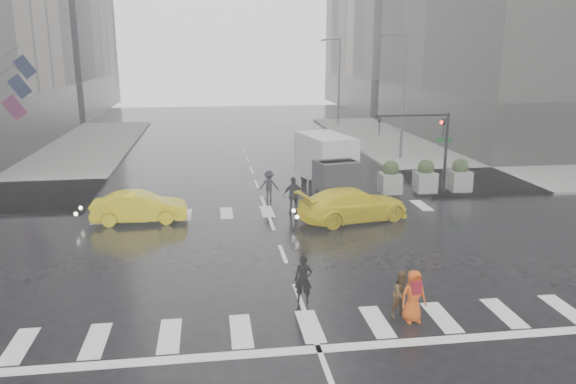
{
  "coord_description": "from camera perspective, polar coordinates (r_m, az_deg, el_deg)",
  "views": [
    {
      "loc": [
        -2.71,
        -20.56,
        7.78
      ],
      "look_at": [
        0.49,
        2.0,
        1.99
      ],
      "focal_mm": 35.0,
      "sensor_mm": 36.0,
      "label": 1
    }
  ],
  "objects": [
    {
      "name": "planter_east",
      "position": [
        32.57,
        17.04,
        1.59
      ],
      "size": [
        1.1,
        1.1,
        1.8
      ],
      "color": "slate",
      "rests_on": "ground"
    },
    {
      "name": "taxi_mid",
      "position": [
        26.85,
        -14.85,
        -1.5
      ],
      "size": [
        4.33,
        1.56,
        1.42
      ],
      "primitive_type": "imported",
      "rotation": [
        0.0,
        0.0,
        1.58
      ],
      "color": "yellow",
      "rests_on": "ground"
    },
    {
      "name": "pedestrian_orange",
      "position": [
        17.05,
        12.64,
        -10.27
      ],
      "size": [
        0.82,
        0.58,
        1.59
      ],
      "rotation": [
        0.0,
        0.0,
        0.11
      ],
      "color": "#CE4A0E",
      "rests_on": "ground"
    },
    {
      "name": "box_truck",
      "position": [
        31.16,
        4.1,
        2.92
      ],
      "size": [
        2.21,
        5.89,
        3.13
      ],
      "rotation": [
        0.0,
        0.0,
        0.21
      ],
      "color": "silver",
      "rests_on": "ground"
    },
    {
      "name": "planter_west",
      "position": [
        31.1,
        10.34,
        1.41
      ],
      "size": [
        1.1,
        1.1,
        1.8
      ],
      "color": "slate",
      "rests_on": "ground"
    },
    {
      "name": "pedestrian_brown",
      "position": [
        17.3,
        11.53,
        -10.1
      ],
      "size": [
        0.86,
        0.78,
        1.46
      ],
      "primitive_type": "imported",
      "rotation": [
        0.0,
        0.0,
        0.39
      ],
      "color": "#4C361B",
      "rests_on": "ground"
    },
    {
      "name": "taxi_rear",
      "position": [
        26.33,
        6.65,
        -1.28
      ],
      "size": [
        5.06,
        3.23,
        1.53
      ],
      "primitive_type": "imported",
      "rotation": [
        0.0,
        0.0,
        1.82
      ],
      "color": "yellow",
      "rests_on": "ground"
    },
    {
      "name": "traffic_signal_pole",
      "position": [
        31.21,
        14.15,
        5.42
      ],
      "size": [
        4.45,
        0.42,
        4.5
      ],
      "color": "black",
      "rests_on": "ground"
    },
    {
      "name": "ground",
      "position": [
        22.15,
        -0.52,
        -6.3
      ],
      "size": [
        120.0,
        120.0,
        0.0
      ],
      "primitive_type": "plane",
      "color": "black",
      "rests_on": "ground"
    },
    {
      "name": "street_lamp_near",
      "position": [
        40.98,
        11.49,
        10.02
      ],
      "size": [
        2.15,
        0.22,
        9.0
      ],
      "color": "#59595B",
      "rests_on": "ground"
    },
    {
      "name": "road_markings",
      "position": [
        22.14,
        -0.52,
        -6.29
      ],
      "size": [
        18.0,
        48.0,
        0.01
      ],
      "primitive_type": null,
      "color": "silver",
      "rests_on": "ground"
    },
    {
      "name": "pedestrian_black",
      "position": [
        17.51,
        1.59,
        -6.26
      ],
      "size": [
        1.2,
        1.22,
        2.43
      ],
      "rotation": [
        0.0,
        0.0,
        -0.3
      ],
      "color": "black",
      "rests_on": "ground"
    },
    {
      "name": "pedestrian_far_a",
      "position": [
        27.19,
        0.59,
        -0.35
      ],
      "size": [
        1.13,
        0.74,
        1.84
      ],
      "primitive_type": "imported",
      "rotation": [
        0.0,
        0.0,
        3.22
      ],
      "color": "black",
      "rests_on": "ground"
    },
    {
      "name": "planter_mid",
      "position": [
        31.79,
        13.77,
        1.5
      ],
      "size": [
        1.1,
        1.1,
        1.8
      ],
      "color": "slate",
      "rests_on": "ground"
    },
    {
      "name": "pedestrian_far_b",
      "position": [
        29.8,
        -1.94,
        0.69
      ],
      "size": [
        1.13,
        0.81,
        1.58
      ],
      "primitive_type": "imported",
      "rotation": [
        0.0,
        0.0,
        2.88
      ],
      "color": "black",
      "rests_on": "ground"
    },
    {
      "name": "street_lamp_far",
      "position": [
        60.18,
        5.09,
        11.51
      ],
      "size": [
        2.15,
        0.22,
        9.0
      ],
      "color": "#59595B",
      "rests_on": "ground"
    },
    {
      "name": "flag_cluster",
      "position": [
        41.03,
        -26.01,
        9.86
      ],
      "size": [
        2.87,
        3.06,
        4.69
      ],
      "color": "#59595B",
      "rests_on": "ground"
    },
    {
      "name": "sidewalk_ne",
      "position": [
        44.73,
        21.9,
        3.31
      ],
      "size": [
        35.0,
        35.0,
        0.15
      ],
      "primitive_type": "cube",
      "color": "slate",
      "rests_on": "ground"
    }
  ]
}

